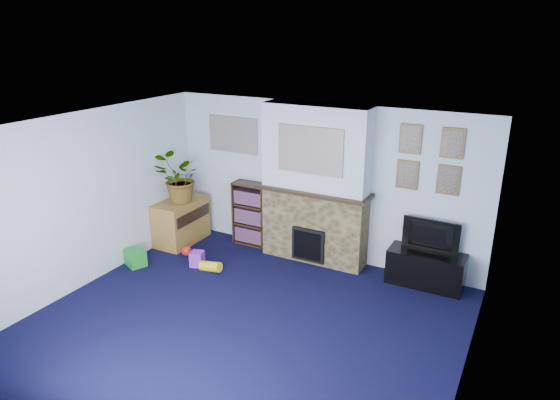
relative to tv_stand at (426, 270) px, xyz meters
The scene contains 26 objects.
floor 2.67m from the tv_stand, 130.20° to the right, with size 5.00×4.50×0.01m, color black.
ceiling 3.43m from the tv_stand, 130.20° to the right, with size 5.00×4.50×0.01m, color white.
wall_back 1.99m from the tv_stand, behind, with size 5.00×0.04×2.40m, color silver.
wall_front 4.71m from the tv_stand, 111.84° to the right, with size 5.00×0.04×2.40m, color silver.
wall_left 4.78m from the tv_stand, 154.29° to the right, with size 0.04×4.50×2.40m, color silver.
wall_right 2.38m from the tv_stand, 68.87° to the right, with size 0.04×4.50×2.40m, color silver.
chimney_breast 1.97m from the tv_stand, behind, with size 1.72×0.50×2.40m.
collage_main 2.32m from the tv_stand, behind, with size 1.00×0.03×0.68m, color gray.
collage_left 3.62m from the tv_stand, behind, with size 0.90×0.03×0.58m, color gray.
portrait_tl 1.83m from the tv_stand, 154.29° to the left, with size 0.30×0.03×0.40m, color brown.
portrait_tr 1.79m from the tv_stand, 56.07° to the left, with size 0.30×0.03×0.40m, color brown.
portrait_bl 1.36m from the tv_stand, 154.29° to the left, with size 0.30×0.03×0.40m, color brown.
portrait_br 1.30m from the tv_stand, 56.07° to the left, with size 0.30×0.03×0.40m, color brown.
tv_stand is the anchor object (origin of this frame).
television 0.49m from the tv_stand, 90.00° to the left, with size 0.78×0.10×0.45m, color black.
bookshelf 2.89m from the tv_stand, behind, with size 0.58×0.28×1.05m.
sideboard 3.98m from the tv_stand, behind, with size 0.52×0.93×0.72m, color olive.
potted_plant 4.03m from the tv_stand, behind, with size 0.72×0.62×0.80m, color #26661E.
mantel_clock 2.07m from the tv_stand, behind, with size 0.11×0.06×0.15m, color gold.
mantel_candle 1.78m from the tv_stand, behind, with size 0.06×0.06×0.18m, color #B2BFC6.
mantel_teddy 2.48m from the tv_stand, behind, with size 0.12×0.12×0.12m, color slate.
mantel_can 1.38m from the tv_stand, behind, with size 0.06×0.06×0.13m, color purple.
green_crate 4.27m from the tv_stand, 160.13° to the right, with size 0.31×0.25×0.25m, color #198C26.
toy_ball 3.63m from the tv_stand, 166.77° to the right, with size 0.17×0.17×0.17m, color red.
toy_block 3.34m from the tv_stand, 162.02° to the right, with size 0.19×0.19×0.23m, color purple.
toy_tube 3.09m from the tv_stand, 159.67° to the right, with size 0.15×0.15×0.33m, color yellow.
Camera 1 is at (2.84, -4.43, 3.45)m, focal length 32.00 mm.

